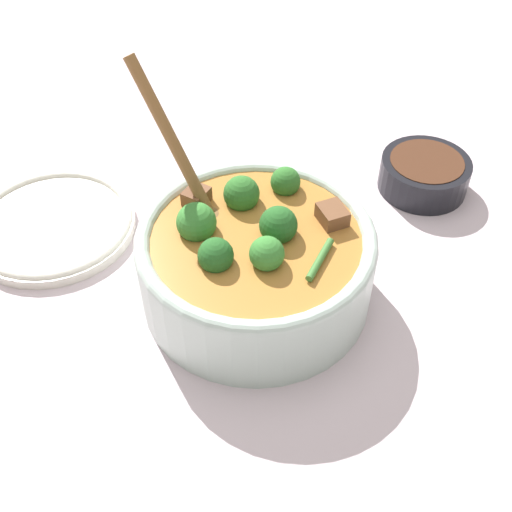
% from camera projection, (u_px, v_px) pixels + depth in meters
% --- Properties ---
extents(ground_plane, '(4.00, 4.00, 0.00)m').
position_uv_depth(ground_plane, '(256.00, 293.00, 0.68)').
color(ground_plane, silver).
extents(stew_bowl, '(0.27, 0.24, 0.23)m').
position_uv_depth(stew_bowl, '(255.00, 259.00, 0.64)').
color(stew_bowl, '#B2C6BC').
rests_on(stew_bowl, ground_plane).
extents(condiment_bowl, '(0.11, 0.11, 0.04)m').
position_uv_depth(condiment_bowl, '(424.00, 173.00, 0.78)').
color(condiment_bowl, black).
rests_on(condiment_bowl, ground_plane).
extents(empty_plate, '(0.19, 0.19, 0.02)m').
position_uv_depth(empty_plate, '(53.00, 224.00, 0.74)').
color(empty_plate, silver).
rests_on(empty_plate, ground_plane).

